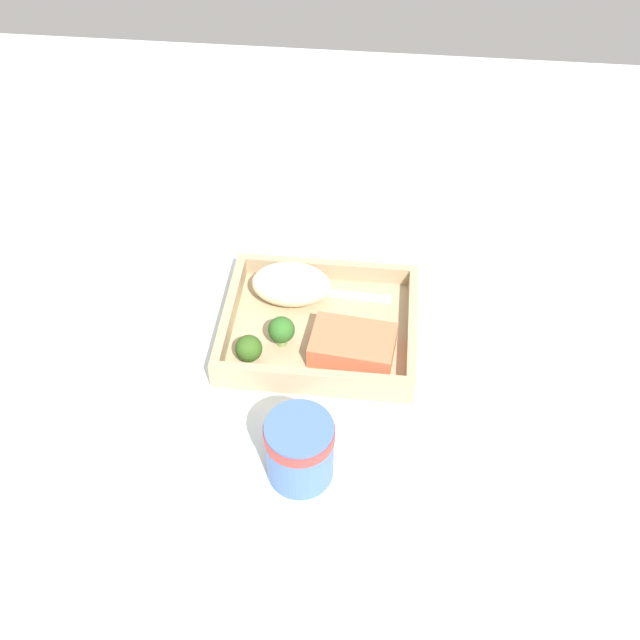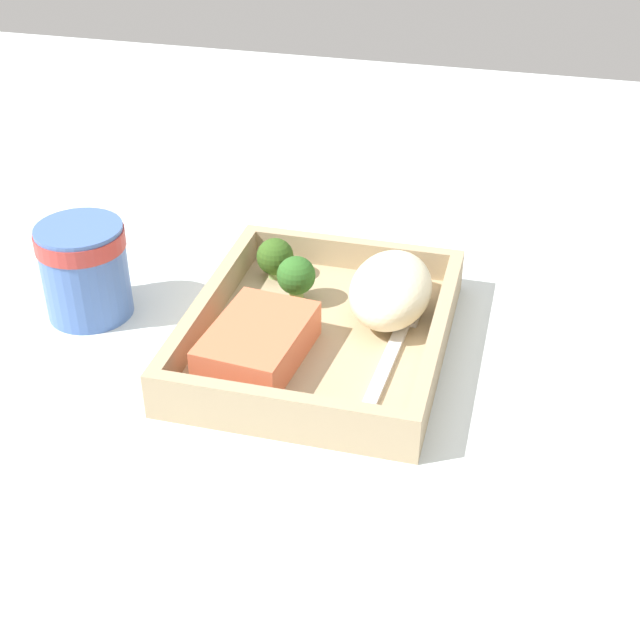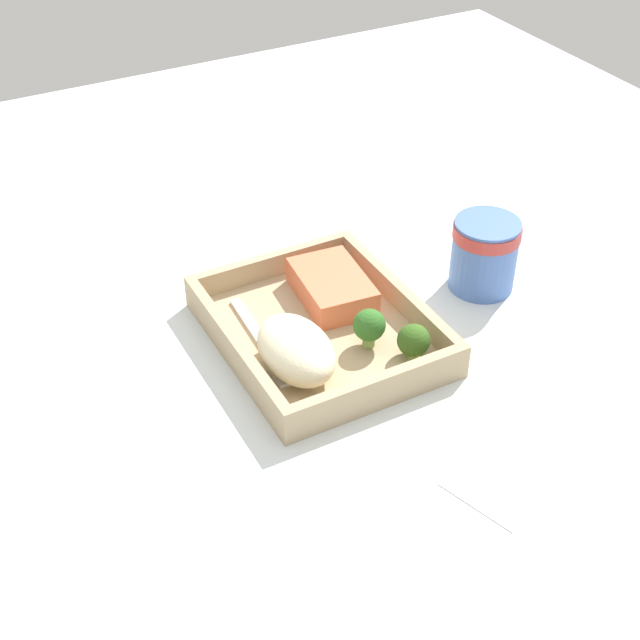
# 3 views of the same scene
# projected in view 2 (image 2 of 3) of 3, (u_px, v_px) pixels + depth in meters

# --- Properties ---
(ground_plane) EXTENTS (1.60, 1.60, 0.02)m
(ground_plane) POSITION_uv_depth(u_px,v_px,m) (320.00, 355.00, 0.78)
(ground_plane) COLOR silver
(takeout_tray) EXTENTS (0.26, 0.21, 0.01)m
(takeout_tray) POSITION_uv_depth(u_px,v_px,m) (320.00, 340.00, 0.77)
(takeout_tray) COLOR tan
(takeout_tray) RESTS_ON ground_plane
(tray_rim) EXTENTS (0.26, 0.21, 0.03)m
(tray_rim) POSITION_uv_depth(u_px,v_px,m) (320.00, 321.00, 0.76)
(tray_rim) COLOR tan
(tray_rim) RESTS_ON takeout_tray
(salmon_fillet) EXTENTS (0.11, 0.08, 0.03)m
(salmon_fillet) POSITION_uv_depth(u_px,v_px,m) (258.00, 343.00, 0.73)
(salmon_fillet) COLOR #E46D48
(salmon_fillet) RESTS_ON takeout_tray
(mashed_potatoes) EXTENTS (0.11, 0.07, 0.05)m
(mashed_potatoes) POSITION_uv_depth(u_px,v_px,m) (391.00, 290.00, 0.77)
(mashed_potatoes) COLOR #F2E6BB
(mashed_potatoes) RESTS_ON takeout_tray
(broccoli_floret_1) EXTENTS (0.04, 0.04, 0.04)m
(broccoli_floret_1) POSITION_uv_depth(u_px,v_px,m) (275.00, 257.00, 0.83)
(broccoli_floret_1) COLOR #7FA35B
(broccoli_floret_1) RESTS_ON takeout_tray
(broccoli_floret_2) EXTENTS (0.03, 0.03, 0.04)m
(broccoli_floret_2) POSITION_uv_depth(u_px,v_px,m) (296.00, 277.00, 0.79)
(broccoli_floret_2) COLOR #7D9B51
(broccoli_floret_2) RESTS_ON takeout_tray
(fork) EXTENTS (0.16, 0.02, 0.00)m
(fork) POSITION_uv_depth(u_px,v_px,m) (395.00, 345.00, 0.75)
(fork) COLOR silver
(fork) RESTS_ON takeout_tray
(paper_cup) EXTENTS (0.08, 0.08, 0.09)m
(paper_cup) POSITION_uv_depth(u_px,v_px,m) (84.00, 266.00, 0.79)
(paper_cup) COLOR #4668AF
(paper_cup) RESTS_ON ground_plane
(receipt_slip) EXTENTS (0.13, 0.17, 0.00)m
(receipt_slip) POSITION_uv_depth(u_px,v_px,m) (304.00, 209.00, 0.99)
(receipt_slip) COLOR white
(receipt_slip) RESTS_ON ground_plane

